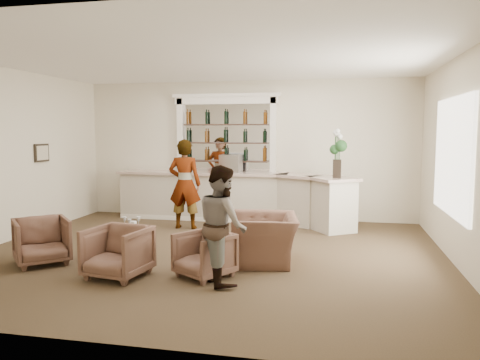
% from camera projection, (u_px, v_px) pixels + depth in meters
% --- Properties ---
extents(ground, '(8.00, 8.00, 0.00)m').
position_uv_depth(ground, '(208.00, 254.00, 8.05)').
color(ground, '#4F3D27').
rests_on(ground, ground).
extents(room_shell, '(8.04, 7.02, 3.32)m').
position_uv_depth(room_shell, '(226.00, 118.00, 8.46)').
color(room_shell, beige).
rests_on(room_shell, ground).
extents(bar_counter, '(5.72, 1.80, 1.14)m').
position_uv_depth(bar_counter, '(236.00, 197.00, 10.94)').
color(bar_counter, beige).
rests_on(bar_counter, ground).
extents(back_bar_alcove, '(2.64, 0.25, 3.00)m').
position_uv_depth(back_bar_alcove, '(226.00, 134.00, 11.26)').
color(back_bar_alcove, white).
rests_on(back_bar_alcove, ground).
extents(cocktail_table, '(0.71, 0.71, 0.50)m').
position_uv_depth(cocktail_table, '(131.00, 245.00, 7.64)').
color(cocktail_table, brown).
rests_on(cocktail_table, ground).
extents(sommelier, '(0.73, 0.50, 1.94)m').
position_uv_depth(sommelier, '(185.00, 184.00, 10.08)').
color(sommelier, gray).
rests_on(sommelier, ground).
extents(guest, '(0.95, 1.01, 1.64)m').
position_uv_depth(guest, '(222.00, 224.00, 6.46)').
color(guest, gray).
rests_on(guest, ground).
extents(armchair_left, '(1.13, 1.13, 0.74)m').
position_uv_depth(armchair_left, '(42.00, 241.00, 7.42)').
color(armchair_left, brown).
rests_on(armchair_left, ground).
extents(armchair_center, '(0.91, 0.93, 0.74)m').
position_uv_depth(armchair_center, '(118.00, 252.00, 6.74)').
color(armchair_center, brown).
rests_on(armchair_center, ground).
extents(armchair_right, '(0.98, 0.99, 0.66)m').
position_uv_depth(armchair_right, '(204.00, 255.00, 6.75)').
color(armchair_right, brown).
rests_on(armchair_right, ground).
extents(armchair_far, '(1.21, 1.33, 0.76)m').
position_uv_depth(armchair_far, '(265.00, 239.00, 7.54)').
color(armchair_far, brown).
rests_on(armchair_far, ground).
extents(espresso_machine, '(0.49, 0.42, 0.42)m').
position_uv_depth(espresso_machine, '(231.00, 164.00, 10.96)').
color(espresso_machine, silver).
rests_on(espresso_machine, bar_counter).
extents(flower_vase, '(0.27, 0.27, 1.00)m').
position_uv_depth(flower_vase, '(337.00, 151.00, 9.68)').
color(flower_vase, black).
rests_on(flower_vase, bar_counter).
extents(wine_glass_bar_left, '(0.07, 0.07, 0.21)m').
position_uv_depth(wine_glass_bar_left, '(237.00, 168.00, 10.87)').
color(wine_glass_bar_left, white).
rests_on(wine_glass_bar_left, bar_counter).
extents(wine_glass_bar_right, '(0.07, 0.07, 0.21)m').
position_uv_depth(wine_glass_bar_right, '(238.00, 168.00, 10.89)').
color(wine_glass_bar_right, white).
rests_on(wine_glass_bar_right, bar_counter).
extents(wine_glass_tbl_a, '(0.07, 0.07, 0.21)m').
position_uv_depth(wine_glass_tbl_a, '(125.00, 223.00, 7.66)').
color(wine_glass_tbl_a, white).
rests_on(wine_glass_tbl_a, cocktail_table).
extents(wine_glass_tbl_b, '(0.07, 0.07, 0.21)m').
position_uv_depth(wine_glass_tbl_b, '(138.00, 223.00, 7.66)').
color(wine_glass_tbl_b, white).
rests_on(wine_glass_tbl_b, cocktail_table).
extents(wine_glass_tbl_c, '(0.07, 0.07, 0.21)m').
position_uv_depth(wine_glass_tbl_c, '(129.00, 225.00, 7.47)').
color(wine_glass_tbl_c, white).
rests_on(wine_glass_tbl_c, cocktail_table).
extents(napkin_holder, '(0.08, 0.08, 0.12)m').
position_uv_depth(napkin_holder, '(133.00, 225.00, 7.75)').
color(napkin_holder, white).
rests_on(napkin_holder, cocktail_table).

